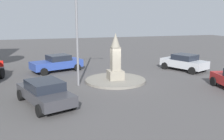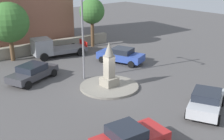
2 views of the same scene
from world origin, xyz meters
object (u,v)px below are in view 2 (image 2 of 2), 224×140
(car_blue_far_side, at_px, (121,55))
(car_dark_grey_parked_left, at_px, (33,72))
(car_red_near_island, at_px, (130,139))
(truck_grey_waiting, at_px, (52,48))
(car_silver_approaching, at_px, (206,101))
(tree_near_wall, at_px, (9,22))
(streetlamp, at_px, (82,25))
(tree_mid_cluster, at_px, (92,12))
(monument, at_px, (109,68))

(car_blue_far_side, bearing_deg, car_dark_grey_parked_left, -98.57)
(car_red_near_island, relative_size, truck_grey_waiting, 0.71)
(car_blue_far_side, bearing_deg, car_silver_approaching, -14.50)
(truck_grey_waiting, distance_m, tree_near_wall, 4.79)
(car_blue_far_side, distance_m, truck_grey_waiting, 7.27)
(car_silver_approaching, xyz_separation_m, car_dark_grey_parked_left, (-12.41, -5.75, -0.04))
(streetlamp, distance_m, car_blue_far_side, 6.50)
(car_blue_far_side, height_order, truck_grey_waiting, truck_grey_waiting)
(car_red_near_island, relative_size, tree_near_wall, 0.72)
(tree_near_wall, bearing_deg, car_dark_grey_parked_left, -9.51)
(car_silver_approaching, bearing_deg, tree_near_wall, -165.89)
(tree_near_wall, bearing_deg, car_blue_far_side, 44.96)
(car_red_near_island, height_order, car_dark_grey_parked_left, car_red_near_island)
(car_blue_far_side, relative_size, truck_grey_waiting, 0.83)
(car_blue_far_side, bearing_deg, streetlamp, -78.21)
(car_dark_grey_parked_left, distance_m, car_blue_far_side, 8.72)
(car_red_near_island, bearing_deg, streetlamp, 156.01)
(tree_mid_cluster, bearing_deg, monument, -31.92)
(monument, xyz_separation_m, car_blue_far_side, (-3.94, 4.89, -0.84))
(monument, xyz_separation_m, streetlamp, (-2.86, -0.30, 2.91))
(car_dark_grey_parked_left, bearing_deg, streetlamp, 55.20)
(car_red_near_island, xyz_separation_m, tree_mid_cluster, (-17.56, 11.27, 3.29))
(tree_mid_cluster, bearing_deg, car_blue_far_side, -14.26)
(car_silver_approaching, xyz_separation_m, car_blue_far_side, (-11.11, 2.87, -0.01))
(streetlamp, relative_size, car_dark_grey_parked_left, 1.57)
(car_blue_far_side, xyz_separation_m, tree_near_wall, (-7.58, -7.57, 3.04))
(car_red_near_island, xyz_separation_m, car_silver_approaching, (0.16, 6.71, 0.03))
(tree_near_wall, relative_size, tree_mid_cluster, 1.04)
(car_silver_approaching, distance_m, truck_grey_waiting, 17.20)
(streetlamp, bearing_deg, car_blue_far_side, 101.79)
(monument, bearing_deg, streetlamp, -173.93)
(streetlamp, xyz_separation_m, truck_grey_waiting, (-7.13, 1.16, -3.53))
(streetlamp, xyz_separation_m, tree_near_wall, (-8.67, -2.38, -0.70))
(car_dark_grey_parked_left, relative_size, car_blue_far_side, 0.99)
(car_dark_grey_parked_left, distance_m, tree_near_wall, 7.07)
(monument, bearing_deg, tree_near_wall, -166.91)
(streetlamp, relative_size, car_red_near_island, 1.82)
(monument, bearing_deg, truck_grey_waiting, 175.07)
(monument, distance_m, tree_near_wall, 12.03)
(car_red_near_island, relative_size, car_silver_approaching, 0.92)
(streetlamp, distance_m, truck_grey_waiting, 8.04)
(car_silver_approaching, xyz_separation_m, tree_mid_cluster, (-17.71, 4.55, 3.27))
(car_dark_grey_parked_left, height_order, car_blue_far_side, car_blue_far_side)
(car_red_near_island, height_order, car_silver_approaching, car_silver_approaching)
(streetlamp, relative_size, truck_grey_waiting, 1.29)
(car_blue_far_side, xyz_separation_m, tree_mid_cluster, (-6.60, 1.68, 3.28))
(car_dark_grey_parked_left, xyz_separation_m, car_blue_far_side, (1.30, 8.62, 0.03))
(tree_near_wall, bearing_deg, truck_grey_waiting, 66.57)
(car_red_near_island, relative_size, tree_mid_cluster, 0.75)
(car_silver_approaching, relative_size, car_dark_grey_parked_left, 0.94)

